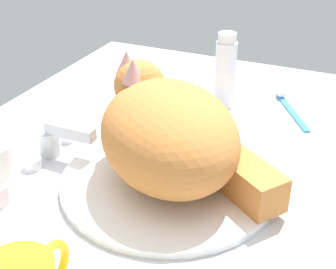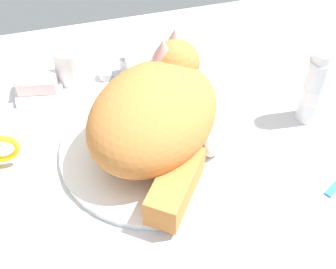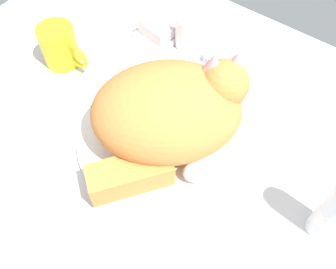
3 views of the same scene
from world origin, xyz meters
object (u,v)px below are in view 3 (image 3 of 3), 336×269
object	(u,v)px
rinse_cup	(191,31)
soap_bar	(156,30)
faucet	(227,65)
toothpaste_bottle	(334,211)
cat	(170,113)
coffee_mug	(60,46)

from	to	relation	value
rinse_cup	soap_bar	world-z (taller)	rinse_cup
faucet	toothpaste_bottle	world-z (taller)	toothpaste_bottle
soap_bar	rinse_cup	bearing A→B (deg)	24.13
toothpaste_bottle	cat	bearing A→B (deg)	-178.35
soap_bar	toothpaste_bottle	distance (cm)	50.87
rinse_cup	soap_bar	distance (cm)	7.64
faucet	coffee_mug	size ratio (longest dim) A/B	1.07
coffee_mug	faucet	bearing A→B (deg)	30.55
faucet	rinse_cup	distance (cm)	11.44
cat	soap_bar	bearing A→B (deg)	132.98
faucet	toothpaste_bottle	xyz separation A→B (cm)	(29.04, -19.14, 4.20)
rinse_cup	soap_bar	size ratio (longest dim) A/B	1.00
rinse_cup	coffee_mug	bearing A→B (deg)	-131.86
rinse_cup	toothpaste_bottle	world-z (taller)	toothpaste_bottle
cat	rinse_cup	world-z (taller)	cat
soap_bar	toothpaste_bottle	size ratio (longest dim) A/B	0.49
cat	soap_bar	world-z (taller)	cat
faucet	soap_bar	world-z (taller)	faucet
faucet	rinse_cup	size ratio (longest dim) A/B	1.69
faucet	toothpaste_bottle	bearing A→B (deg)	-33.39
coffee_mug	soap_bar	distance (cm)	20.55
cat	rinse_cup	size ratio (longest dim) A/B	4.62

